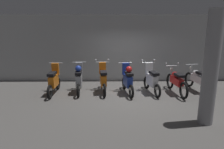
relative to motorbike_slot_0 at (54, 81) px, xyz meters
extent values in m
plane|color=#565451|center=(2.92, -0.26, -0.52)|extent=(80.00, 80.00, 0.00)
cube|color=#9EA0A3|center=(2.92, 2.03, 1.04)|extent=(16.00, 0.30, 3.13)
torus|color=black|center=(0.01, 0.54, -0.26)|extent=(0.10, 0.53, 0.53)
torus|color=black|center=(-0.02, -0.61, -0.26)|extent=(0.10, 0.53, 0.53)
cube|color=orange|center=(0.00, -0.04, 0.01)|extent=(0.24, 0.74, 0.44)
cube|color=orange|center=(0.01, 0.31, 0.41)|extent=(0.28, 0.13, 0.48)
cube|color=black|center=(-0.01, -0.20, 0.33)|extent=(0.25, 0.53, 0.10)
cylinder|color=#B7BABF|center=(0.01, 0.44, 0.63)|extent=(0.56, 0.05, 0.04)
cylinder|color=#B7BABF|center=(0.01, 0.49, 0.16)|extent=(0.06, 0.15, 0.85)
sphere|color=silver|center=(0.01, 0.49, 0.48)|extent=(0.12, 0.12, 0.12)
cube|color=white|center=(-0.01, -0.59, -0.16)|extent=(0.16, 0.02, 0.10)
torus|color=black|center=(0.93, 0.71, -0.26)|extent=(0.13, 0.54, 0.53)
torus|color=black|center=(1.01, -0.44, -0.26)|extent=(0.13, 0.54, 0.53)
cube|color=#9EA0A8|center=(0.97, 0.13, 0.01)|extent=(0.27, 0.75, 0.44)
cube|color=#9EA0A8|center=(0.95, 0.48, 0.41)|extent=(0.29, 0.14, 0.48)
cube|color=black|center=(0.98, -0.03, 0.33)|extent=(0.28, 0.54, 0.10)
cylinder|color=#B7BABF|center=(0.94, 0.62, 0.63)|extent=(0.56, 0.08, 0.04)
cylinder|color=#B7BABF|center=(0.93, 0.66, 0.16)|extent=(0.07, 0.15, 0.85)
sphere|color=silver|center=(0.93, 0.66, 0.48)|extent=(0.12, 0.12, 0.12)
cube|color=white|center=(1.01, -0.42, -0.16)|extent=(0.16, 0.02, 0.10)
sphere|color=#1E389E|center=(0.98, -0.03, 0.50)|extent=(0.24, 0.24, 0.24)
torus|color=black|center=(1.88, 0.70, -0.26)|extent=(0.15, 0.54, 0.53)
torus|color=black|center=(2.01, -0.44, -0.26)|extent=(0.15, 0.54, 0.53)
cube|color=orange|center=(1.94, 0.13, 0.01)|extent=(0.30, 0.76, 0.44)
cube|color=orange|center=(1.91, 0.47, 0.41)|extent=(0.29, 0.15, 0.48)
cube|color=black|center=(1.96, -0.03, 0.33)|extent=(0.29, 0.54, 0.10)
cylinder|color=#B7BABF|center=(1.89, 0.61, 0.63)|extent=(0.56, 0.10, 0.04)
sphere|color=#B7BABF|center=(1.64, 0.58, 0.73)|extent=(0.07, 0.07, 0.07)
sphere|color=#B7BABF|center=(2.15, 0.64, 0.73)|extent=(0.07, 0.07, 0.07)
cylinder|color=#B7BABF|center=(1.89, 0.66, 0.16)|extent=(0.07, 0.15, 0.85)
sphere|color=silver|center=(1.89, 0.66, 0.48)|extent=(0.12, 0.12, 0.12)
cube|color=white|center=(2.00, -0.42, -0.16)|extent=(0.16, 0.03, 0.10)
torus|color=black|center=(2.82, 0.54, -0.26)|extent=(0.17, 0.54, 0.53)
torus|color=black|center=(3.01, -0.59, -0.26)|extent=(0.17, 0.54, 0.53)
cube|color=#1E389E|center=(2.92, -0.03, 0.01)|extent=(0.34, 0.76, 0.44)
cube|color=#1E389E|center=(2.86, 0.31, 0.41)|extent=(0.30, 0.16, 0.48)
cube|color=black|center=(2.94, -0.19, 0.33)|extent=(0.32, 0.55, 0.10)
cylinder|color=#B7BABF|center=(2.84, 0.45, 0.63)|extent=(0.56, 0.13, 0.04)
cylinder|color=#B7BABF|center=(2.83, 0.50, 0.16)|extent=(0.08, 0.15, 0.85)
sphere|color=silver|center=(2.83, 0.50, 0.48)|extent=(0.12, 0.12, 0.12)
cube|color=white|center=(3.01, -0.57, -0.16)|extent=(0.16, 0.04, 0.10)
sphere|color=red|center=(2.94, -0.19, 0.50)|extent=(0.24, 0.24, 0.24)
torus|color=black|center=(3.78, 0.59, -0.26)|extent=(0.19, 0.54, 0.53)
torus|color=black|center=(4.00, -0.54, -0.26)|extent=(0.19, 0.54, 0.53)
cube|color=silver|center=(3.89, 0.03, 0.01)|extent=(0.36, 0.76, 0.44)
cube|color=silver|center=(3.82, 0.37, 0.41)|extent=(0.30, 0.17, 0.48)
cube|color=black|center=(3.92, -0.13, 0.33)|extent=(0.34, 0.56, 0.10)
cylinder|color=#B7BABF|center=(3.80, 0.50, 0.63)|extent=(0.56, 0.14, 0.04)
sphere|color=#B7BABF|center=(3.54, 0.45, 0.73)|extent=(0.07, 0.07, 0.07)
sphere|color=#B7BABF|center=(4.05, 0.55, 0.73)|extent=(0.07, 0.07, 0.07)
cylinder|color=#B7BABF|center=(3.79, 0.55, 0.16)|extent=(0.08, 0.16, 0.85)
sphere|color=silver|center=(3.79, 0.55, 0.48)|extent=(0.12, 0.12, 0.12)
cube|color=white|center=(4.00, -0.51, -0.16)|extent=(0.16, 0.04, 0.10)
torus|color=black|center=(4.79, 0.61, -0.20)|extent=(0.16, 0.66, 0.65)
torus|color=black|center=(4.94, -0.68, -0.20)|extent=(0.16, 0.66, 0.65)
cube|color=red|center=(4.86, -0.03, -0.01)|extent=(0.31, 0.85, 0.28)
ellipsoid|color=red|center=(4.85, 0.12, 0.21)|extent=(0.31, 0.47, 0.22)
cube|color=black|center=(4.88, -0.21, 0.27)|extent=(0.30, 0.54, 0.10)
cylinder|color=#B7BABF|center=(4.80, 0.51, 0.49)|extent=(0.56, 0.10, 0.04)
sphere|color=#B7BABF|center=(4.54, 0.48, 0.59)|extent=(0.07, 0.07, 0.07)
sphere|color=#B7BABF|center=(5.06, 0.54, 0.59)|extent=(0.07, 0.07, 0.07)
cylinder|color=#B7BABF|center=(4.80, 0.56, 0.12)|extent=(0.07, 0.16, 0.65)
sphere|color=silver|center=(4.80, 0.56, 0.34)|extent=(0.12, 0.12, 0.12)
cube|color=white|center=(4.93, -0.65, -0.10)|extent=(0.16, 0.03, 0.10)
torus|color=black|center=(5.71, 0.87, -0.20)|extent=(0.21, 0.66, 0.65)
torus|color=black|center=(5.96, -0.40, -0.20)|extent=(0.21, 0.66, 0.65)
cube|color=silver|center=(5.84, 0.24, -0.01)|extent=(0.38, 0.86, 0.28)
ellipsoid|color=silver|center=(5.81, 0.39, 0.21)|extent=(0.34, 0.48, 0.22)
cube|color=black|center=(5.87, 0.06, 0.27)|extent=(0.34, 0.56, 0.10)
cylinder|color=#B7BABF|center=(5.73, 0.77, 0.49)|extent=(0.56, 0.14, 0.04)
cylinder|color=#B7BABF|center=(5.72, 0.82, 0.12)|extent=(0.09, 0.17, 0.65)
sphere|color=silver|center=(5.72, 0.82, 0.34)|extent=(0.12, 0.12, 0.12)
cube|color=white|center=(5.96, -0.38, -0.10)|extent=(0.16, 0.04, 0.10)
cylinder|color=gray|center=(4.90, -2.60, 1.04)|extent=(0.41, 0.41, 3.13)
camera|label=1|loc=(2.20, -8.07, 2.25)|focal=33.94mm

